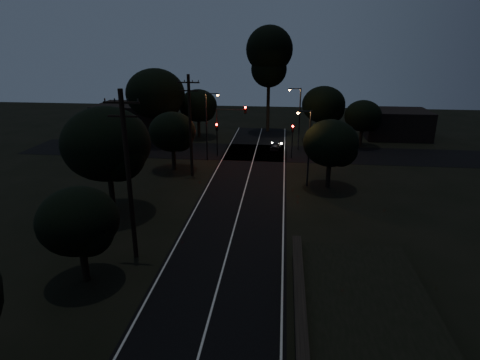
{
  "coord_description": "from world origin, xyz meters",
  "views": [
    {
      "loc": [
        3.47,
        -7.7,
        13.65
      ],
      "look_at": [
        0.0,
        24.0,
        2.5
      ],
      "focal_mm": 30.0,
      "sensor_mm": 36.0,
      "label": 1
    }
  ],
  "objects_px": {
    "utility_pole_mid": "(128,175)",
    "streetlight_b": "(298,115)",
    "signal_mast": "(230,122)",
    "streetlight_c": "(308,143)",
    "car": "(276,146)",
    "signal_left": "(217,133)",
    "utility_pole_far": "(190,125)",
    "signal_right": "(292,135)",
    "tall_pine": "(269,56)",
    "streetlight_a": "(208,122)"
  },
  "relations": [
    {
      "from": "signal_right",
      "to": "utility_pole_mid",
      "type": "bearing_deg",
      "value": -112.99
    },
    {
      "from": "streetlight_a",
      "to": "tall_pine",
      "type": "bearing_deg",
      "value": 69.64
    },
    {
      "from": "streetlight_b",
      "to": "streetlight_c",
      "type": "height_order",
      "value": "streetlight_b"
    },
    {
      "from": "signal_left",
      "to": "signal_mast",
      "type": "distance_m",
      "value": 2.26
    },
    {
      "from": "signal_right",
      "to": "streetlight_c",
      "type": "height_order",
      "value": "streetlight_c"
    },
    {
      "from": "signal_left",
      "to": "streetlight_b",
      "type": "bearing_deg",
      "value": 22.05
    },
    {
      "from": "streetlight_c",
      "to": "signal_right",
      "type": "bearing_deg",
      "value": 97.02
    },
    {
      "from": "signal_left",
      "to": "streetlight_c",
      "type": "relative_size",
      "value": 0.55
    },
    {
      "from": "streetlight_a",
      "to": "streetlight_c",
      "type": "bearing_deg",
      "value": -35.69
    },
    {
      "from": "tall_pine",
      "to": "streetlight_a",
      "type": "bearing_deg",
      "value": -110.36
    },
    {
      "from": "streetlight_c",
      "to": "car",
      "type": "xyz_separation_m",
      "value": [
        -3.28,
        13.48,
        -3.81
      ]
    },
    {
      "from": "utility_pole_far",
      "to": "streetlight_c",
      "type": "xyz_separation_m",
      "value": [
        11.83,
        -2.0,
        -1.13
      ]
    },
    {
      "from": "utility_pole_far",
      "to": "signal_right",
      "type": "height_order",
      "value": "utility_pole_far"
    },
    {
      "from": "signal_left",
      "to": "signal_mast",
      "type": "xyz_separation_m",
      "value": [
        1.69,
        0.0,
        1.5
      ]
    },
    {
      "from": "utility_pole_far",
      "to": "streetlight_a",
      "type": "xyz_separation_m",
      "value": [
        0.69,
        6.0,
        -0.85
      ]
    },
    {
      "from": "streetlight_c",
      "to": "utility_pole_far",
      "type": "bearing_deg",
      "value": 170.4
    },
    {
      "from": "utility_pole_mid",
      "to": "streetlight_b",
      "type": "relative_size",
      "value": 1.38
    },
    {
      "from": "streetlight_b",
      "to": "streetlight_c",
      "type": "relative_size",
      "value": 1.07
    },
    {
      "from": "streetlight_c",
      "to": "utility_pole_mid",
      "type": "bearing_deg",
      "value": -128.26
    },
    {
      "from": "streetlight_b",
      "to": "car",
      "type": "xyz_separation_m",
      "value": [
        -2.75,
        -0.52,
        -4.09
      ]
    },
    {
      "from": "streetlight_c",
      "to": "car",
      "type": "distance_m",
      "value": 14.38
    },
    {
      "from": "utility_pole_far",
      "to": "signal_left",
      "type": "xyz_separation_m",
      "value": [
        1.4,
        7.99,
        -2.65
      ]
    },
    {
      "from": "utility_pole_mid",
      "to": "streetlight_b",
      "type": "height_order",
      "value": "utility_pole_mid"
    },
    {
      "from": "tall_pine",
      "to": "streetlight_c",
      "type": "bearing_deg",
      "value": -79.07
    },
    {
      "from": "utility_pole_mid",
      "to": "streetlight_b",
      "type": "distance_m",
      "value": 31.15
    },
    {
      "from": "signal_left",
      "to": "car",
      "type": "height_order",
      "value": "signal_left"
    },
    {
      "from": "signal_left",
      "to": "car",
      "type": "xyz_separation_m",
      "value": [
        7.15,
        3.49,
        -2.29
      ]
    },
    {
      "from": "streetlight_a",
      "to": "car",
      "type": "bearing_deg",
      "value": 34.86
    },
    {
      "from": "streetlight_b",
      "to": "streetlight_c",
      "type": "xyz_separation_m",
      "value": [
        0.52,
        -14.0,
        -0.29
      ]
    },
    {
      "from": "utility_pole_far",
      "to": "signal_left",
      "type": "relative_size",
      "value": 2.56
    },
    {
      "from": "signal_mast",
      "to": "streetlight_b",
      "type": "relative_size",
      "value": 0.78
    },
    {
      "from": "utility_pole_mid",
      "to": "signal_mast",
      "type": "xyz_separation_m",
      "value": [
        3.09,
        24.99,
        -1.4
      ]
    },
    {
      "from": "utility_pole_mid",
      "to": "signal_left",
      "type": "relative_size",
      "value": 2.68
    },
    {
      "from": "signal_left",
      "to": "streetlight_b",
      "type": "distance_m",
      "value": 10.84
    },
    {
      "from": "streetlight_c",
      "to": "streetlight_b",
      "type": "bearing_deg",
      "value": 92.14
    },
    {
      "from": "streetlight_b",
      "to": "car",
      "type": "distance_m",
      "value": 4.96
    },
    {
      "from": "tall_pine",
      "to": "car",
      "type": "xyz_separation_m",
      "value": [
        1.55,
        -11.52,
        -10.87
      ]
    },
    {
      "from": "tall_pine",
      "to": "signal_right",
      "type": "bearing_deg",
      "value": -76.51
    },
    {
      "from": "signal_left",
      "to": "streetlight_c",
      "type": "distance_m",
      "value": 14.52
    },
    {
      "from": "signal_right",
      "to": "tall_pine",
      "type": "bearing_deg",
      "value": 103.49
    },
    {
      "from": "signal_mast",
      "to": "streetlight_c",
      "type": "bearing_deg",
      "value": -48.81
    },
    {
      "from": "signal_right",
      "to": "car",
      "type": "distance_m",
      "value": 4.65
    },
    {
      "from": "utility_pole_mid",
      "to": "streetlight_c",
      "type": "height_order",
      "value": "utility_pole_mid"
    },
    {
      "from": "signal_left",
      "to": "signal_mast",
      "type": "bearing_deg",
      "value": 0.13
    },
    {
      "from": "signal_right",
      "to": "signal_mast",
      "type": "height_order",
      "value": "signal_mast"
    },
    {
      "from": "signal_left",
      "to": "utility_pole_far",
      "type": "bearing_deg",
      "value": -99.94
    },
    {
      "from": "car",
      "to": "streetlight_b",
      "type": "bearing_deg",
      "value": -163.97
    },
    {
      "from": "utility_pole_far",
      "to": "tall_pine",
      "type": "distance_m",
      "value": 24.76
    },
    {
      "from": "utility_pole_far",
      "to": "tall_pine",
      "type": "bearing_deg",
      "value": 73.07
    },
    {
      "from": "tall_pine",
      "to": "signal_left",
      "type": "height_order",
      "value": "tall_pine"
    }
  ]
}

